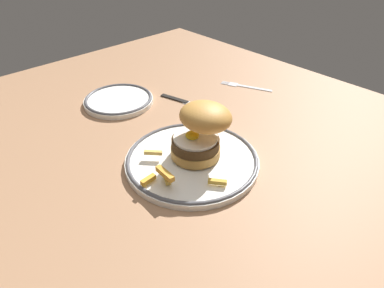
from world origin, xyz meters
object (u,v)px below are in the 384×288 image
(dinner_plate, at_px, (192,160))
(side_plate, at_px, (119,100))
(burger, at_px, (201,129))
(fork, at_px, (245,86))
(knife, at_px, (186,102))

(dinner_plate, xyz_separation_m, side_plate, (-0.31, 0.03, -0.00))
(dinner_plate, bearing_deg, side_plate, 173.56)
(dinner_plate, distance_m, burger, 0.07)
(burger, xyz_separation_m, fork, (-0.16, 0.32, -0.07))
(dinner_plate, distance_m, knife, 0.25)
(dinner_plate, xyz_separation_m, fork, (-0.15, 0.34, -0.01))
(burger, bearing_deg, side_plate, 177.12)
(fork, relative_size, knife, 0.77)
(fork, xyz_separation_m, knife, (-0.04, -0.18, 0.00))
(side_plate, distance_m, knife, 0.17)
(burger, relative_size, knife, 0.67)
(dinner_plate, bearing_deg, fork, 113.80)
(side_plate, height_order, fork, side_plate)
(dinner_plate, bearing_deg, burger, 76.36)
(dinner_plate, height_order, burger, burger)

